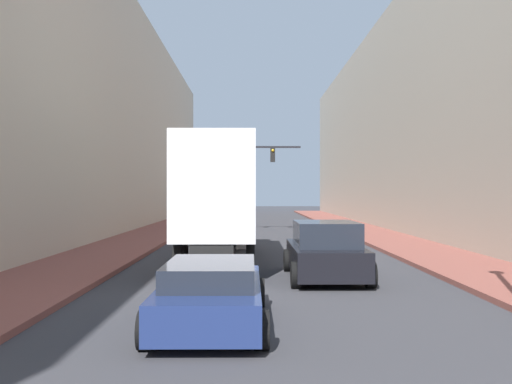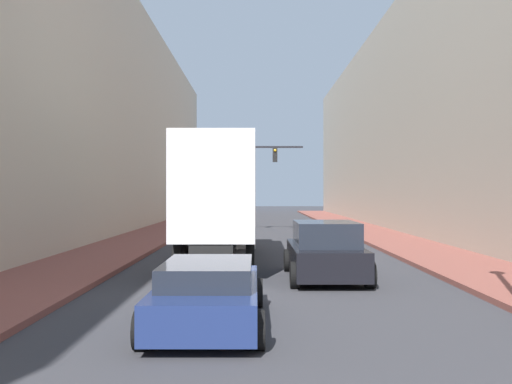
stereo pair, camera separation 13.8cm
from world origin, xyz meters
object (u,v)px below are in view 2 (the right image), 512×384
Objects in this scene: semi_truck at (224,196)px; traffic_signal_gantry at (224,167)px; sedan_car at (209,293)px; suv_car at (325,252)px.

traffic_signal_gantry reaches higher than semi_truck.
traffic_signal_gantry is at bearing 92.62° from sedan_car.
semi_truck is 1.69× the size of traffic_signal_gantry.
sedan_car is 0.65× the size of traffic_signal_gantry.
suv_car reaches higher than sedan_car.
semi_truck reaches higher than suv_car.
traffic_signal_gantry is (-1.17, 25.65, 3.55)m from sedan_car.
suv_car is (3.25, -4.92, -1.59)m from semi_truck.
semi_truck is at bearing 123.40° from suv_car.
semi_truck is at bearing 91.82° from sedan_car.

